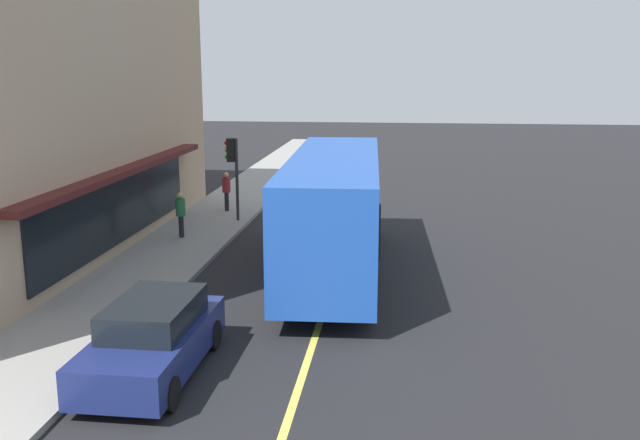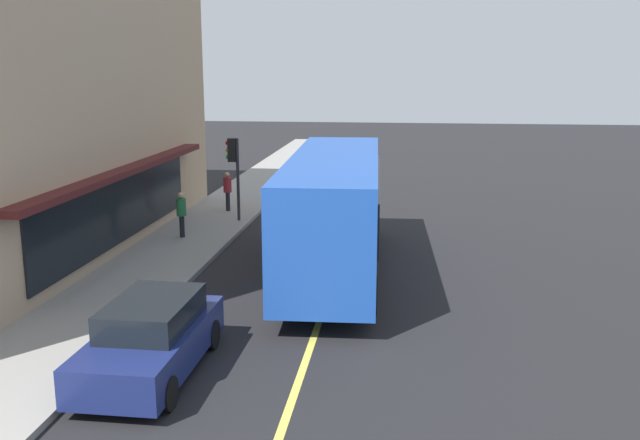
% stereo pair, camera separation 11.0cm
% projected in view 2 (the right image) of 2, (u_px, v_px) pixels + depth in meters
% --- Properties ---
extents(ground, '(120.00, 120.00, 0.00)m').
position_uv_depth(ground, '(326.00, 303.00, 18.34)').
color(ground, black).
extents(sidewalk, '(80.00, 3.10, 0.15)m').
position_uv_depth(sidewalk, '(122.00, 292.00, 18.98)').
color(sidewalk, gray).
rests_on(sidewalk, ground).
extents(lane_centre_stripe, '(36.00, 0.16, 0.01)m').
position_uv_depth(lane_centre_stripe, '(326.00, 303.00, 18.34)').
color(lane_centre_stripe, '#D8D14C').
rests_on(lane_centre_stripe, ground).
extents(bus, '(11.22, 2.97, 3.50)m').
position_uv_depth(bus, '(334.00, 207.00, 20.63)').
color(bus, '#1E4CAD').
rests_on(bus, ground).
extents(traffic_light, '(0.30, 0.52, 3.20)m').
position_uv_depth(traffic_light, '(233.00, 159.00, 26.98)').
color(traffic_light, '#2D2D33').
rests_on(traffic_light, sidewalk).
extents(car_navy, '(4.32, 1.89, 1.52)m').
position_uv_depth(car_navy, '(151.00, 338.00, 13.98)').
color(car_navy, navy).
rests_on(car_navy, ground).
extents(pedestrian_at_corner, '(0.34, 0.34, 1.62)m').
position_uv_depth(pedestrian_at_corner, '(228.00, 188.00, 29.07)').
color(pedestrian_at_corner, black).
rests_on(pedestrian_at_corner, sidewalk).
extents(pedestrian_waiting, '(0.34, 0.34, 1.59)m').
position_uv_depth(pedestrian_waiting, '(181.00, 211.00, 24.57)').
color(pedestrian_waiting, black).
rests_on(pedestrian_waiting, sidewalk).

